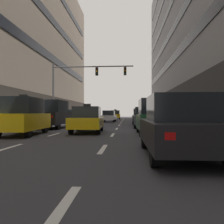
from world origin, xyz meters
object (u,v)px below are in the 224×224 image
car_driving_2 (109,116)px  pedestrian_0 (173,114)px  taxi_driving_3 (115,115)px  car_parked_0 (179,126)px  taxi_driving_0 (87,120)px  pedestrian_1 (187,115)px  car_driving_4 (77,117)px  car_parked_3 (141,117)px  car_parked_1 (153,117)px  taxi_driving_5 (24,116)px  car_driving_1 (53,114)px  car_parked_2 (145,118)px  traffic_signal_0 (81,80)px

car_driving_2 → pedestrian_0: 13.06m
taxi_driving_3 → car_parked_0: 38.36m
taxi_driving_0 → pedestrian_0: pedestrian_0 is taller
pedestrian_0 → pedestrian_1: bearing=-91.6°
car_driving_4 → car_parked_3: size_ratio=0.96×
taxi_driving_3 → car_parked_1: size_ratio=1.12×
taxi_driving_5 → car_driving_1: bearing=91.6°
taxi_driving_3 → car_parked_2: bearing=-81.4°
taxi_driving_3 → car_parked_3: 20.27m
traffic_signal_0 → taxi_driving_5: bearing=-94.0°
car_parked_1 → car_parked_2: (-0.00, 5.95, -0.16)m
car_driving_2 → pedestrian_1: pedestrian_1 is taller
taxi_driving_0 → car_parked_3: (3.96, 10.67, 0.03)m
car_driving_1 → pedestrian_1: size_ratio=2.81×
car_driving_4 → pedestrian_0: 11.86m
taxi_driving_5 → car_parked_3: size_ratio=0.97×
taxi_driving_0 → car_parked_0: size_ratio=0.96×
car_parked_0 → car_parked_3: (-0.00, 18.27, -0.02)m
taxi_driving_3 → car_parked_2: 25.96m
taxi_driving_5 → car_parked_0: (7.20, -5.72, -0.19)m
car_parked_1 → car_parked_3: bearing=90.0°
car_parked_0 → car_parked_1: bearing=90.0°
car_parked_1 → taxi_driving_0: bearing=165.2°
car_parked_2 → traffic_signal_0: size_ratio=0.53×
car_driving_2 → car_parked_0: size_ratio=0.91×
traffic_signal_0 → car_parked_2: bearing=-36.7°
traffic_signal_0 → taxi_driving_0: bearing=-75.9°
taxi_driving_3 → car_driving_2: bearing=-90.5°
car_parked_2 → pedestrian_0: size_ratio=2.76×
taxi_driving_0 → traffic_signal_0: bearing=104.1°
taxi_driving_3 → car_driving_4: taxi_driving_3 is taller
taxi_driving_5 → pedestrian_0: (9.61, 7.38, 0.07)m
taxi_driving_0 → car_parked_0: bearing=-62.5°
taxi_driving_0 → taxi_driving_3: 30.57m
car_driving_1 → car_driving_4: bearing=90.2°
taxi_driving_3 → car_parked_2: (3.89, -25.67, -0.02)m
traffic_signal_0 → car_parked_0: bearing=-69.7°
car_driving_2 → car_driving_1: bearing=-104.3°
car_parked_3 → pedestrian_1: 10.59m
car_parked_0 → traffic_signal_0: (-6.39, 17.26, 3.89)m
car_parked_2 → pedestrian_0: 2.49m
car_driving_2 → pedestrian_1: bearing=-69.3°
car_parked_2 → taxi_driving_5: bearing=-136.7°
car_driving_4 → car_parked_2: bearing=-44.6°
car_driving_1 → car_driving_2: bearing=75.7°
car_driving_2 → car_parked_3: car_parked_3 is taller
car_driving_2 → taxi_driving_5: taxi_driving_5 is taller
car_driving_4 → car_parked_1: bearing=-60.8°
taxi_driving_5 → car_parked_0: 9.20m
car_driving_1 → car_parked_3: bearing=43.5°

